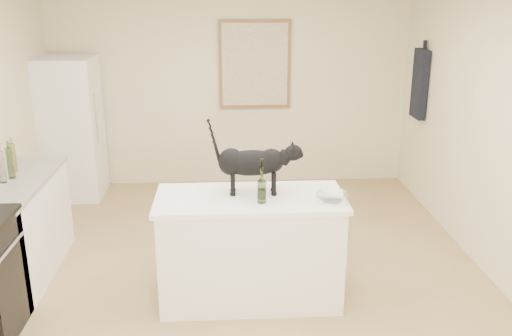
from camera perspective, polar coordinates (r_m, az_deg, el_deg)
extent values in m
plane|color=tan|center=(4.99, -1.86, -11.81)|extent=(5.50, 5.50, 0.00)
plane|color=beige|center=(7.18, -2.55, 8.52)|extent=(4.50, 0.00, 4.50)
plane|color=beige|center=(5.06, 24.40, 2.88)|extent=(0.00, 5.50, 5.50)
cube|color=white|center=(4.61, -0.59, -8.38)|extent=(1.44, 0.67, 0.86)
cube|color=white|center=(4.43, -0.61, -3.16)|extent=(1.50, 0.70, 0.04)
cube|color=white|center=(5.39, -23.30, -5.90)|extent=(0.60, 1.40, 0.86)
cube|color=gray|center=(5.24, -23.90, -1.39)|extent=(0.62, 1.44, 0.04)
cube|color=white|center=(7.12, -18.37, 3.84)|extent=(0.68, 0.68, 1.70)
cube|color=brown|center=(7.12, -0.12, 10.49)|extent=(0.90, 0.03, 1.10)
cube|color=beige|center=(7.10, -0.11, 10.47)|extent=(0.82, 0.00, 1.02)
cube|color=black|center=(6.86, 16.34, 8.22)|extent=(0.08, 0.34, 0.80)
cylinder|color=#305321|center=(4.25, 0.59, -1.62)|extent=(0.08, 0.08, 0.31)
imported|color=white|center=(4.37, 7.76, -2.95)|extent=(0.32, 0.32, 0.06)
cube|color=white|center=(6.95, -15.95, 7.22)|extent=(0.02, 0.13, 0.17)
cylinder|color=#214918|center=(5.25, -23.76, 0.46)|extent=(0.06, 0.06, 0.27)
cylinder|color=#99A598|center=(5.16, -24.50, 0.08)|extent=(0.06, 0.06, 0.27)
cylinder|color=brown|center=(5.43, -23.52, 0.98)|extent=(0.06, 0.06, 0.26)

